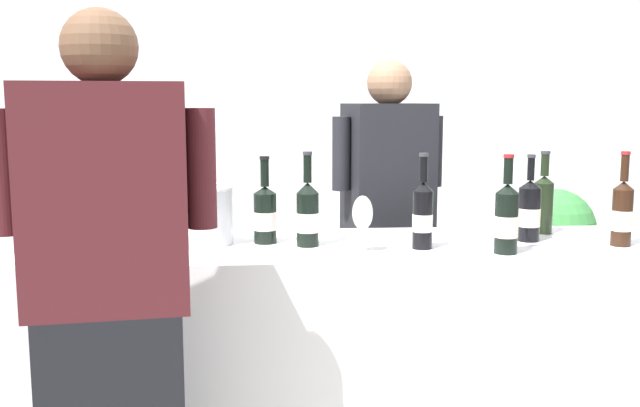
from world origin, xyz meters
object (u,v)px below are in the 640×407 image
(ice_bucket, at_px, (201,214))
(person_server, at_px, (387,243))
(person_guest, at_px, (112,339))
(wine_bottle_2, at_px, (529,211))
(potted_shrub, at_px, (545,258))
(wine_glass, at_px, (362,215))
(wine_bottle_0, at_px, (265,214))
(wine_bottle_6, at_px, (423,214))
(wine_bottle_3, at_px, (308,214))
(wine_bottle_1, at_px, (137,215))
(wine_bottle_5, at_px, (622,213))
(wine_bottle_7, at_px, (507,218))
(wine_bottle_4, at_px, (543,202))

(ice_bucket, height_order, person_server, person_server)
(ice_bucket, distance_m, person_guest, 0.76)
(wine_bottle_2, bearing_deg, potted_shrub, 65.77)
(wine_glass, xyz_separation_m, potted_shrub, (1.12, 1.21, -0.44))
(wine_bottle_0, xyz_separation_m, wine_bottle_6, (0.56, -0.13, 0.01))
(wine_bottle_0, distance_m, wine_bottle_3, 0.17)
(wine_glass, bearing_deg, wine_bottle_6, 11.14)
(person_guest, bearing_deg, wine_bottle_1, 93.75)
(wine_bottle_5, bearing_deg, person_guest, -161.17)
(wine_bottle_1, relative_size, wine_bottle_2, 1.04)
(wine_bottle_3, bearing_deg, wine_bottle_6, -9.67)
(wine_bottle_3, relative_size, wine_bottle_7, 1.00)
(person_guest, bearing_deg, wine_bottle_5, 18.83)
(ice_bucket, xyz_separation_m, potted_shrub, (1.69, 1.03, -0.41))
(wine_bottle_4, bearing_deg, ice_bucket, -174.52)
(wine_bottle_0, bearing_deg, wine_bottle_5, -5.58)
(person_server, bearing_deg, wine_bottle_7, -72.89)
(wine_bottle_3, distance_m, wine_bottle_5, 1.13)
(wine_bottle_7, bearing_deg, ice_bucket, 167.66)
(wine_bottle_6, height_order, ice_bucket, wine_bottle_6)
(wine_bottle_6, bearing_deg, wine_glass, -168.86)
(wine_bottle_4, height_order, wine_bottle_6, wine_bottle_6)
(wine_bottle_5, bearing_deg, wine_bottle_4, 127.04)
(wine_bottle_4, distance_m, person_guest, 1.72)
(wine_bottle_3, distance_m, ice_bucket, 0.39)
(wine_bottle_2, relative_size, wine_bottle_4, 1.00)
(person_guest, xyz_separation_m, potted_shrub, (1.86, 1.73, -0.19))
(wine_bottle_5, xyz_separation_m, ice_bucket, (-1.51, 0.13, -0.01))
(wine_bottle_1, distance_m, wine_glass, 0.78)
(wine_bottle_6, bearing_deg, wine_bottle_4, 26.27)
(wine_bottle_4, xyz_separation_m, potted_shrub, (0.37, 0.91, -0.43))
(wine_bottle_2, distance_m, person_guest, 1.56)
(wine_bottle_7, relative_size, person_guest, 0.20)
(wine_bottle_2, distance_m, wine_bottle_7, 0.26)
(wine_glass, bearing_deg, wine_bottle_2, 13.55)
(wine_bottle_7, distance_m, wine_glass, 0.49)
(wine_bottle_7, bearing_deg, wine_bottle_6, 160.42)
(wine_bottle_6, bearing_deg, wine_bottle_1, 177.95)
(wine_bottle_6, height_order, potted_shrub, wine_bottle_6)
(wine_bottle_3, xyz_separation_m, ice_bucket, (-0.39, 0.07, -0.01))
(wine_bottle_7, height_order, potted_shrub, wine_bottle_7)
(wine_bottle_4, height_order, wine_bottle_7, wine_bottle_7)
(wine_bottle_0, bearing_deg, wine_bottle_4, 6.84)
(wine_bottle_5, relative_size, wine_bottle_6, 1.01)
(wine_bottle_6, relative_size, potted_shrub, 0.33)
(wine_bottle_0, relative_size, wine_bottle_6, 0.95)
(wine_bottle_2, bearing_deg, wine_bottle_5, -19.08)
(wine_bottle_7, relative_size, ice_bucket, 1.40)
(person_server, bearing_deg, ice_bucket, -140.47)
(wine_bottle_7, bearing_deg, wine_bottle_2, 53.65)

